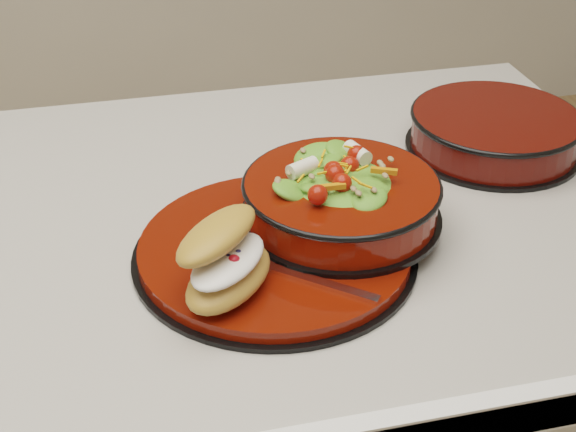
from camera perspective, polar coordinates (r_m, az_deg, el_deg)
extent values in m
cube|color=#B7B2A8|center=(0.98, -7.96, -1.35)|extent=(1.24, 0.74, 0.04)
cylinder|color=black|center=(0.90, -0.95, -2.81)|extent=(0.32, 0.32, 0.01)
cylinder|color=#640D03|center=(0.90, -0.95, -2.29)|extent=(0.30, 0.30, 0.01)
torus|color=black|center=(0.89, -0.18, -2.35)|extent=(0.17, 0.17, 0.01)
cylinder|color=black|center=(0.93, 3.74, -0.03)|extent=(0.23, 0.23, 0.01)
cylinder|color=#640D03|center=(0.92, 3.79, 1.28)|extent=(0.22, 0.22, 0.04)
torus|color=black|center=(0.91, 3.83, 2.24)|extent=(0.23, 0.23, 0.01)
ellipsoid|color=#428625|center=(0.91, 3.83, 2.11)|extent=(0.19, 0.19, 0.08)
sphere|color=#AF1307|center=(0.90, 6.72, 4.76)|extent=(0.02, 0.02, 0.02)
sphere|color=#AF1307|center=(0.93, 4.59, 5.75)|extent=(0.02, 0.02, 0.02)
sphere|color=#AF1307|center=(0.92, 1.84, 5.46)|extent=(0.02, 0.02, 0.02)
sphere|color=#AF1307|center=(0.88, 1.05, 4.15)|extent=(0.02, 0.02, 0.02)
sphere|color=#AF1307|center=(0.85, 3.21, 3.07)|extent=(0.02, 0.02, 0.02)
sphere|color=#AF1307|center=(0.86, 6.14, 3.40)|extent=(0.02, 0.02, 0.02)
cylinder|color=silver|center=(0.93, 5.02, 5.76)|extent=(0.04, 0.04, 0.02)
cylinder|color=silver|center=(0.90, 1.05, 4.74)|extent=(0.04, 0.03, 0.02)
cube|color=orange|center=(0.86, 3.21, 3.44)|extent=(0.03, 0.03, 0.01)
cube|color=orange|center=(0.90, 6.94, 4.52)|extent=(0.03, 0.02, 0.01)
ellipsoid|color=#B17736|center=(0.81, -4.22, -4.40)|extent=(0.13, 0.14, 0.03)
ellipsoid|color=white|center=(0.80, -4.28, -3.21)|extent=(0.11, 0.12, 0.02)
ellipsoid|color=#B17736|center=(0.80, -4.56, -1.27)|extent=(0.12, 0.13, 0.03)
sphere|color=red|center=(0.80, -5.68, -3.04)|extent=(0.01, 0.01, 0.01)
sphere|color=red|center=(0.79, -3.88, -3.18)|extent=(0.01, 0.01, 0.01)
sphere|color=#191947|center=(0.80, -4.86, -2.71)|extent=(0.01, 0.01, 0.01)
sphere|color=#191947|center=(0.80, -3.57, -2.69)|extent=(0.01, 0.01, 0.01)
sphere|color=#191947|center=(0.79, -4.26, -3.00)|extent=(0.01, 0.01, 0.01)
cube|color=silver|center=(0.83, 2.42, -4.77)|extent=(0.10, 0.09, 0.00)
cube|color=silver|center=(0.86, -2.29, -3.32)|extent=(0.04, 0.04, 0.00)
cylinder|color=black|center=(1.16, 14.30, 4.77)|extent=(0.24, 0.24, 0.01)
cylinder|color=#430904|center=(1.15, 14.48, 5.96)|extent=(0.23, 0.23, 0.05)
torus|color=black|center=(1.14, 14.62, 6.86)|extent=(0.23, 0.23, 0.01)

